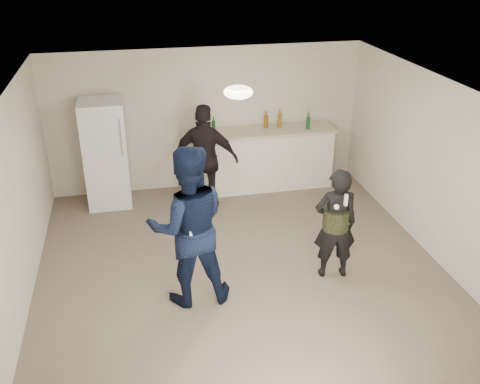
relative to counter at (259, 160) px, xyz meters
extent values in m
plane|color=#6B5B4C|center=(-0.88, -2.67, -0.53)|extent=(6.00, 6.00, 0.00)
plane|color=silver|center=(-0.88, -2.67, 1.98)|extent=(6.00, 6.00, 0.00)
plane|color=beige|center=(-0.88, 0.33, 0.72)|extent=(6.00, 0.00, 6.00)
plane|color=beige|center=(-0.88, -5.67, 0.72)|extent=(6.00, 0.00, 6.00)
plane|color=beige|center=(-3.63, -2.67, 0.72)|extent=(0.00, 6.00, 6.00)
plane|color=beige|center=(1.87, -2.67, 0.72)|extent=(0.00, 6.00, 6.00)
cube|color=white|center=(0.00, 0.00, 0.00)|extent=(2.60, 0.56, 1.05)
cube|color=beige|center=(0.00, 0.00, 0.55)|extent=(2.68, 0.64, 0.04)
cube|color=white|center=(-2.64, -0.07, 0.38)|extent=(0.70, 0.70, 1.80)
cylinder|color=silver|center=(-2.36, -0.44, 0.78)|extent=(0.02, 0.02, 0.60)
ellipsoid|color=white|center=(-0.88, -2.37, 1.93)|extent=(0.36, 0.36, 0.16)
cylinder|color=#AEAFB3|center=(-1.07, -0.04, 0.65)|extent=(0.08, 0.08, 0.17)
imported|color=#101D44|center=(-1.63, -3.02, 0.50)|extent=(1.01, 0.79, 2.06)
imported|color=black|center=(0.30, -2.91, 0.25)|extent=(0.61, 0.44, 1.55)
cylinder|color=#313919|center=(0.30, -2.91, 0.32)|extent=(0.34, 0.34, 0.28)
imported|color=black|center=(-1.06, -0.67, 0.38)|extent=(1.15, 0.75, 1.82)
cube|color=silver|center=(-1.63, -3.30, 0.53)|extent=(0.04, 0.04, 0.15)
sphere|color=white|center=(-1.51, -3.27, 0.45)|extent=(0.07, 0.07, 0.07)
cube|color=silver|center=(0.30, -3.16, 0.72)|extent=(0.04, 0.04, 0.15)
sphere|color=silver|center=(0.20, -3.13, 0.62)|extent=(0.07, 0.07, 0.07)
cylinder|color=brown|center=(0.15, 0.13, 0.67)|extent=(0.08, 0.08, 0.22)
cylinder|color=silver|center=(-0.81, -0.08, 0.65)|extent=(0.07, 0.07, 0.17)
cylinder|color=#885F13|center=(0.39, 0.11, 0.69)|extent=(0.07, 0.07, 0.24)
cylinder|color=#164D24|center=(0.85, -0.10, 0.67)|extent=(0.07, 0.07, 0.22)
cylinder|color=#13451E|center=(-0.83, -0.15, 0.70)|extent=(0.06, 0.06, 0.28)
camera|label=1|loc=(-2.19, -8.59, 3.65)|focal=40.00mm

